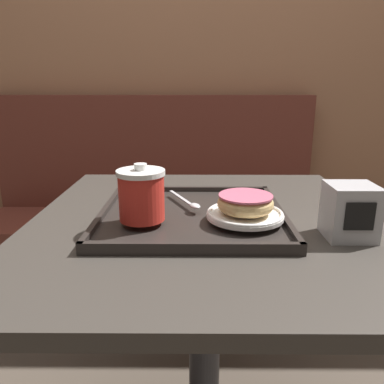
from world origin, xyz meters
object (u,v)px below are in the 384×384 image
at_px(coffee_cup_front, 142,195).
at_px(spoon, 190,203).
at_px(napkin_dispenser, 350,211).
at_px(donut_chocolate_glazed, 245,203).

xyz_separation_m(coffee_cup_front, spoon, (0.10, 0.10, -0.05)).
relative_size(spoon, napkin_dispenser, 1.45).
bearing_deg(coffee_cup_front, donut_chocolate_glazed, 3.51).
height_order(donut_chocolate_glazed, spoon, donut_chocolate_glazed).
bearing_deg(napkin_dispenser, coffee_cup_front, 175.24).
distance_m(coffee_cup_front, donut_chocolate_glazed, 0.22).
bearing_deg(donut_chocolate_glazed, coffee_cup_front, -176.49).
relative_size(coffee_cup_front, spoon, 0.76).
xyz_separation_m(spoon, napkin_dispenser, (0.32, -0.13, 0.03)).
bearing_deg(coffee_cup_front, spoon, 44.70).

